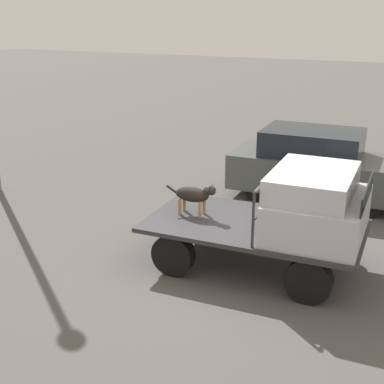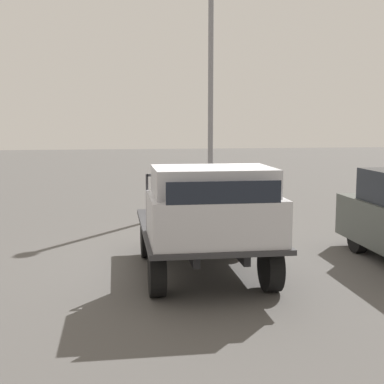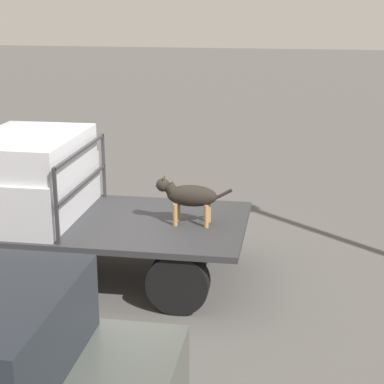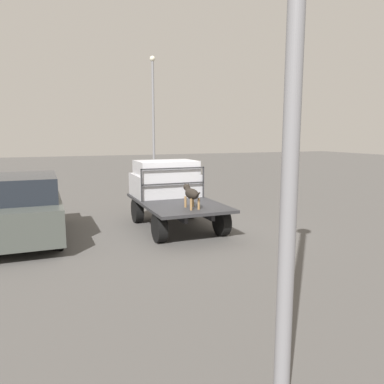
# 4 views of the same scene
# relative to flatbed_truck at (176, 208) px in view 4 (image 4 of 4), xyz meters

# --- Properties ---
(ground_plane) EXTENTS (80.00, 80.00, 0.00)m
(ground_plane) POSITION_rel_flatbed_truck_xyz_m (0.00, 0.00, -0.60)
(ground_plane) COLOR #514F4C
(flatbed_truck) EXTENTS (3.83, 2.10, 0.82)m
(flatbed_truck) POSITION_rel_flatbed_truck_xyz_m (0.00, 0.00, 0.00)
(flatbed_truck) COLOR black
(flatbed_truck) RESTS_ON ground
(truck_cab) EXTENTS (1.54, 1.98, 1.11)m
(truck_cab) POSITION_rel_flatbed_truck_xyz_m (1.06, 0.00, 0.75)
(truck_cab) COLOR #B7B7BC
(truck_cab) RESTS_ON flatbed_truck
(truck_headboard) EXTENTS (0.04, 1.98, 0.95)m
(truck_headboard) POSITION_rel_flatbed_truck_xyz_m (0.26, 0.00, 0.85)
(truck_headboard) COLOR #2D2D30
(truck_headboard) RESTS_ON flatbed_truck
(dog) EXTENTS (1.03, 0.28, 0.64)m
(dog) POSITION_rel_flatbed_truck_xyz_m (-1.16, -0.00, 0.61)
(dog) COLOR #9E7547
(dog) RESTS_ON flatbed_truck
(parked_sedan) EXTENTS (4.20, 1.75, 1.72)m
(parked_sedan) POSITION_rel_flatbed_truck_xyz_m (0.34, 4.06, 0.25)
(parked_sedan) COLOR black
(parked_sedan) RESTS_ON ground
(light_pole_far) EXTENTS (0.35, 0.35, 7.73)m
(light_pole_far) POSITION_rel_flatbed_truck_xyz_m (14.01, -3.36, 3.85)
(light_pole_far) COLOR gray
(light_pole_far) RESTS_ON ground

